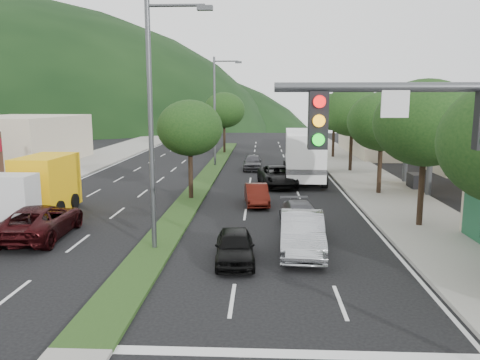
{
  "coord_description": "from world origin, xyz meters",
  "views": [
    {
      "loc": [
        4.38,
        -10.3,
        6.05
      ],
      "look_at": [
        3.35,
        11.69,
        2.32
      ],
      "focal_mm": 35.0,
      "sensor_mm": 36.0,
      "label": 1
    }
  ],
  "objects_px": {
    "sedan_silver": "(302,233)",
    "streetlight_mid": "(217,106)",
    "car_queue_b": "(301,216)",
    "box_truck": "(40,188)",
    "car_queue_d": "(278,176)",
    "motorhome": "(304,154)",
    "streetlight_near": "(156,113)",
    "tree_r_b": "(426,123)",
    "tree_med_near": "(190,128)",
    "tree_r_c": "(382,122)",
    "suv_maroon": "(41,221)",
    "tree_r_d": "(352,111)",
    "car_queue_a": "(235,246)",
    "car_queue_e": "(252,162)",
    "tree_r_e": "(334,112)",
    "car_queue_c": "(257,195)",
    "tree_med_far": "(224,110)"
  },
  "relations": [
    {
      "from": "sedan_silver",
      "to": "streetlight_mid",
      "type": "bearing_deg",
      "value": 105.89
    },
    {
      "from": "car_queue_b",
      "to": "box_truck",
      "type": "relative_size",
      "value": 0.66
    },
    {
      "from": "sedan_silver",
      "to": "car_queue_d",
      "type": "distance_m",
      "value": 14.89
    },
    {
      "from": "car_queue_d",
      "to": "motorhome",
      "type": "height_order",
      "value": "motorhome"
    },
    {
      "from": "box_truck",
      "to": "streetlight_near",
      "type": "bearing_deg",
      "value": 144.31
    },
    {
      "from": "tree_r_b",
      "to": "tree_med_near",
      "type": "xyz_separation_m",
      "value": [
        -12.0,
        6.0,
        -0.61
      ]
    },
    {
      "from": "tree_r_b",
      "to": "car_queue_b",
      "type": "distance_m",
      "value": 7.25
    },
    {
      "from": "box_truck",
      "to": "tree_med_near",
      "type": "bearing_deg",
      "value": -148.41
    },
    {
      "from": "tree_r_c",
      "to": "suv_maroon",
      "type": "relative_size",
      "value": 1.21
    },
    {
      "from": "tree_r_c",
      "to": "tree_r_d",
      "type": "bearing_deg",
      "value": 90.0
    },
    {
      "from": "suv_maroon",
      "to": "car_queue_a",
      "type": "bearing_deg",
      "value": 159.62
    },
    {
      "from": "tree_r_c",
      "to": "streetlight_mid",
      "type": "height_order",
      "value": "streetlight_mid"
    },
    {
      "from": "tree_med_near",
      "to": "suv_maroon",
      "type": "distance_m",
      "value": 10.73
    },
    {
      "from": "motorhome",
      "to": "car_queue_a",
      "type": "bearing_deg",
      "value": -99.96
    },
    {
      "from": "streetlight_mid",
      "to": "car_queue_b",
      "type": "xyz_separation_m",
      "value": [
        6.07,
        -21.31,
        -4.98
      ]
    },
    {
      "from": "car_queue_e",
      "to": "box_truck",
      "type": "distance_m",
      "value": 20.55
    },
    {
      "from": "streetlight_near",
      "to": "tree_r_e",
      "type": "bearing_deg",
      "value": 69.77
    },
    {
      "from": "car_queue_a",
      "to": "car_queue_c",
      "type": "bearing_deg",
      "value": 82.24
    },
    {
      "from": "tree_r_c",
      "to": "car_queue_b",
      "type": "height_order",
      "value": "tree_r_c"
    },
    {
      "from": "streetlight_near",
      "to": "car_queue_d",
      "type": "height_order",
      "value": "streetlight_near"
    },
    {
      "from": "tree_r_d",
      "to": "box_truck",
      "type": "xyz_separation_m",
      "value": [
        -19.38,
        -16.43,
        -3.71
      ]
    },
    {
      "from": "tree_r_c",
      "to": "car_queue_a",
      "type": "distance_m",
      "value": 16.39
    },
    {
      "from": "car_queue_d",
      "to": "tree_med_near",
      "type": "bearing_deg",
      "value": -146.46
    },
    {
      "from": "tree_r_d",
      "to": "car_queue_e",
      "type": "bearing_deg",
      "value": 173.52
    },
    {
      "from": "tree_med_far",
      "to": "car_queue_d",
      "type": "xyz_separation_m",
      "value": [
        5.52,
        -21.15,
        -4.28
      ]
    },
    {
      "from": "tree_r_e",
      "to": "motorhome",
      "type": "distance_m",
      "value": 15.05
    },
    {
      "from": "streetlight_near",
      "to": "suv_maroon",
      "type": "height_order",
      "value": "streetlight_near"
    },
    {
      "from": "tree_med_far",
      "to": "car_queue_a",
      "type": "height_order",
      "value": "tree_med_far"
    },
    {
      "from": "tree_r_b",
      "to": "tree_med_far",
      "type": "relative_size",
      "value": 1.0
    },
    {
      "from": "tree_med_far",
      "to": "suv_maroon",
      "type": "relative_size",
      "value": 1.29
    },
    {
      "from": "tree_r_e",
      "to": "car_queue_a",
      "type": "distance_m",
      "value": 34.67
    },
    {
      "from": "motorhome",
      "to": "suv_maroon",
      "type": "bearing_deg",
      "value": -126.23
    },
    {
      "from": "streetlight_mid",
      "to": "car_queue_a",
      "type": "distance_m",
      "value": 26.96
    },
    {
      "from": "sedan_silver",
      "to": "motorhome",
      "type": "height_order",
      "value": "motorhome"
    },
    {
      "from": "car_queue_b",
      "to": "box_truck",
      "type": "bearing_deg",
      "value": 166.32
    },
    {
      "from": "tree_r_d",
      "to": "streetlight_near",
      "type": "relative_size",
      "value": 0.72
    },
    {
      "from": "sedan_silver",
      "to": "tree_med_near",
      "type": "bearing_deg",
      "value": 123.78
    },
    {
      "from": "tree_r_e",
      "to": "streetlight_near",
      "type": "height_order",
      "value": "streetlight_near"
    },
    {
      "from": "car_queue_a",
      "to": "streetlight_near",
      "type": "bearing_deg",
      "value": 153.88
    },
    {
      "from": "tree_med_far",
      "to": "car_queue_c",
      "type": "height_order",
      "value": "tree_med_far"
    },
    {
      "from": "tree_r_b",
      "to": "motorhome",
      "type": "height_order",
      "value": "tree_r_b"
    },
    {
      "from": "tree_r_b",
      "to": "car_queue_c",
      "type": "xyz_separation_m",
      "value": [
        -7.91,
        4.69,
        -4.43
      ]
    },
    {
      "from": "tree_r_e",
      "to": "streetlight_near",
      "type": "bearing_deg",
      "value": -110.23
    },
    {
      "from": "tree_r_c",
      "to": "box_truck",
      "type": "distance_m",
      "value": 20.68
    },
    {
      "from": "tree_r_d",
      "to": "suv_maroon",
      "type": "xyz_separation_m",
      "value": [
        -17.49,
        -20.46,
        -4.44
      ]
    },
    {
      "from": "tree_med_near",
      "to": "car_queue_d",
      "type": "relative_size",
      "value": 1.16
    },
    {
      "from": "streetlight_near",
      "to": "motorhome",
      "type": "relative_size",
      "value": 1.02
    },
    {
      "from": "car_queue_a",
      "to": "tree_med_far",
      "type": "bearing_deg",
      "value": 91.49
    },
    {
      "from": "box_truck",
      "to": "car_queue_b",
      "type": "bearing_deg",
      "value": 172.77
    },
    {
      "from": "tree_med_far",
      "to": "car_queue_d",
      "type": "relative_size",
      "value": 1.33
    }
  ]
}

